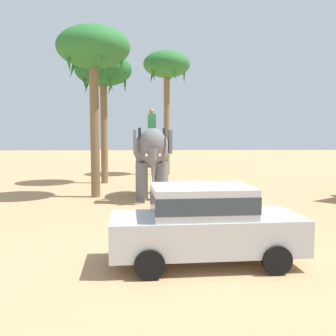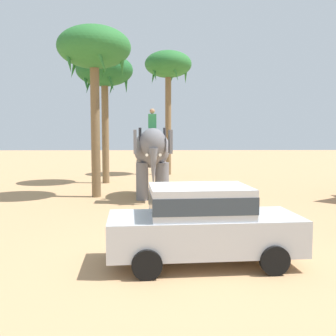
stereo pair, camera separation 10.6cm
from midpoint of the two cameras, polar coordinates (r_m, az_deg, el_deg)
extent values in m
plane|color=tan|center=(8.96, 4.42, -13.31)|extent=(120.00, 120.00, 0.00)
cube|color=#B7BABF|center=(8.62, 5.15, -9.33)|extent=(4.21, 2.00, 0.76)
cube|color=#B7BABF|center=(8.46, 4.52, -4.76)|extent=(2.21, 1.71, 0.64)
cube|color=#2D3842|center=(8.46, 4.52, -4.76)|extent=(2.23, 1.73, 0.35)
cylinder|color=black|center=(9.83, 11.55, -9.92)|extent=(0.61, 0.22, 0.60)
cylinder|color=black|center=(8.29, 15.19, -12.81)|extent=(0.61, 0.22, 0.60)
cylinder|color=black|center=(9.39, -3.67, -10.53)|extent=(0.61, 0.22, 0.60)
cylinder|color=black|center=(7.77, -3.11, -13.87)|extent=(0.61, 0.22, 0.60)
ellipsoid|color=slate|center=(17.51, -2.64, 2.81)|extent=(1.74, 3.17, 1.70)
cylinder|color=slate|center=(16.71, -1.01, -1.94)|extent=(0.52, 0.52, 1.60)
cylinder|color=slate|center=(16.68, -4.03, -1.96)|extent=(0.52, 0.52, 1.60)
cylinder|color=slate|center=(18.55, -1.35, -1.25)|extent=(0.52, 0.52, 1.60)
cylinder|color=slate|center=(18.53, -4.07, -1.27)|extent=(0.52, 0.52, 1.60)
ellipsoid|color=slate|center=(15.87, -2.46, 3.67)|extent=(1.14, 1.05, 1.20)
cube|color=slate|center=(16.01, 0.11, 3.86)|extent=(0.16, 0.80, 0.96)
cube|color=slate|center=(15.96, -5.06, 3.84)|extent=(0.16, 0.80, 0.96)
cone|color=slate|center=(15.48, -2.39, -0.07)|extent=(0.38, 0.38, 1.60)
cone|color=beige|center=(15.50, -1.44, 1.79)|extent=(0.15, 0.57, 0.21)
cone|color=beige|center=(15.49, -3.36, 1.78)|extent=(0.15, 0.57, 0.21)
cube|color=#338C4C|center=(16.65, -2.56, 6.83)|extent=(0.35, 0.26, 0.60)
sphere|color=#A87A56|center=(16.67, -2.57, 8.28)|extent=(0.22, 0.22, 0.22)
cylinder|color=#333338|center=(16.67, -0.76, 4.95)|extent=(0.12, 0.12, 0.55)
cylinder|color=#333338|center=(16.64, -4.35, 4.93)|extent=(0.12, 0.12, 0.55)
cylinder|color=brown|center=(22.66, -9.43, 5.64)|extent=(0.39, 0.39, 6.20)
ellipsoid|color=#1E5B28|center=(22.94, -9.55, 13.91)|extent=(3.20, 3.20, 1.80)
cone|color=#1E5B28|center=(22.74, -6.46, 12.75)|extent=(0.40, 0.92, 1.64)
cone|color=#1E5B28|center=(23.95, -8.26, 12.33)|extent=(0.91, 0.57, 1.67)
cone|color=#1E5B28|center=(23.70, -11.68, 12.36)|extent=(0.73, 0.83, 1.69)
cone|color=#1E5B28|center=(22.33, -12.31, 12.82)|extent=(0.73, 0.83, 1.69)
cone|color=#1E5B28|center=(21.70, -8.94, 13.10)|extent=(0.91, 0.57, 1.67)
cylinder|color=brown|center=(27.19, -0.30, 6.80)|extent=(0.41, 0.41, 7.36)
ellipsoid|color=#286B2D|center=(27.59, -0.30, 14.89)|extent=(3.20, 3.20, 1.80)
cone|color=#286B2D|center=(27.57, 2.27, 13.84)|extent=(0.40, 0.92, 1.64)
cone|color=#286B2D|center=(28.65, 0.40, 13.50)|extent=(0.91, 0.57, 1.67)
cone|color=#286B2D|center=(28.20, -2.37, 13.64)|extent=(0.73, 0.83, 1.69)
cone|color=#286B2D|center=(26.80, -2.40, 14.09)|extent=(0.73, 0.83, 1.69)
cone|color=#286B2D|center=(26.39, 0.60, 14.24)|extent=(0.91, 0.57, 1.67)
cylinder|color=brown|center=(17.66, -10.80, 6.11)|extent=(0.40, 0.40, 6.37)
ellipsoid|color=#286B2D|center=(18.05, -10.98, 16.92)|extent=(3.20, 3.20, 1.80)
cone|color=#286B2D|center=(17.81, -7.00, 15.50)|extent=(0.40, 0.92, 1.64)
cone|color=#286B2D|center=(19.02, -9.26, 14.79)|extent=(0.91, 0.57, 1.67)
cone|color=#286B2D|center=(18.81, -13.63, 14.83)|extent=(0.73, 0.83, 1.69)
cone|color=#286B2D|center=(17.45, -14.60, 15.60)|extent=(0.73, 0.83, 1.69)
cone|color=#286B2D|center=(16.79, -10.29, 16.10)|extent=(0.91, 0.57, 1.67)
camera|label=1|loc=(0.05, -90.22, -0.02)|focal=41.85mm
camera|label=2|loc=(0.05, 89.78, 0.02)|focal=41.85mm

